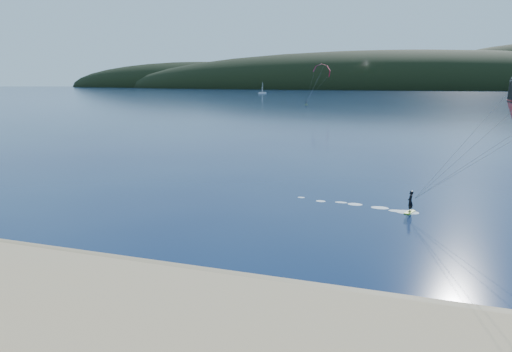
# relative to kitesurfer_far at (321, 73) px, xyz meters

# --- Properties ---
(ground) EXTENTS (1800.00, 1800.00, 0.00)m
(ground) POSITION_rel_kitesurfer_far_xyz_m (31.40, -199.72, -14.56)
(ground) COLOR #08163C
(ground) RESTS_ON ground
(wet_sand) EXTENTS (220.00, 2.50, 0.10)m
(wet_sand) POSITION_rel_kitesurfer_far_xyz_m (31.40, -195.22, -14.51)
(wet_sand) COLOR #917954
(wet_sand) RESTS_ON ground
(headland) EXTENTS (1200.00, 310.00, 140.00)m
(headland) POSITION_rel_kitesurfer_far_xyz_m (32.03, 545.56, -14.56)
(headland) COLOR black
(headland) RESTS_ON ground
(kitesurfer_far) EXTENTS (13.21, 7.66, 18.09)m
(kitesurfer_far) POSITION_rel_kitesurfer_far_xyz_m (0.00, 0.00, 0.00)
(kitesurfer_far) COLOR #9DD018
(kitesurfer_far) RESTS_ON ground
(sailboat) EXTENTS (7.51, 4.85, 10.47)m
(sailboat) POSITION_rel_kitesurfer_far_xyz_m (-95.46, 201.06, -13.79)
(sailboat) COLOR white
(sailboat) RESTS_ON ground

